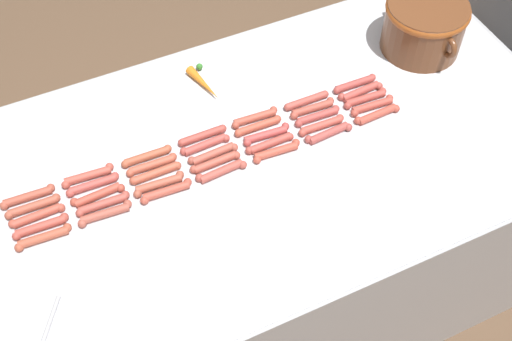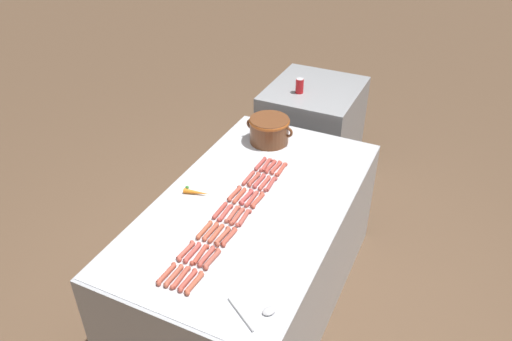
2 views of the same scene
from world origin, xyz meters
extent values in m
plane|color=brown|center=(0.00, 0.00, 0.00)|extent=(20.00, 20.00, 0.00)
cube|color=#ADAFB5|center=(0.00, 0.00, 0.42)|extent=(1.08, 1.93, 0.84)
cube|color=silver|center=(0.00, 0.00, 0.84)|extent=(1.06, 1.89, 0.00)
cylinder|color=#AD4D3B|center=(-0.13, -0.73, 0.86)|extent=(0.03, 0.14, 0.03)
sphere|color=#AD4D3B|center=(-0.12, -0.80, 0.86)|extent=(0.03, 0.03, 0.03)
sphere|color=#AD4D3B|center=(-0.13, -0.66, 0.86)|extent=(0.03, 0.03, 0.03)
cylinder|color=#B64E40|center=(-0.13, -0.55, 0.86)|extent=(0.04, 0.14, 0.03)
sphere|color=#B64E40|center=(-0.12, -0.62, 0.86)|extent=(0.03, 0.03, 0.03)
sphere|color=#B64E40|center=(-0.13, -0.48, 0.86)|extent=(0.03, 0.03, 0.03)
cylinder|color=#AD5238|center=(-0.12, -0.37, 0.86)|extent=(0.03, 0.14, 0.03)
sphere|color=#AD5238|center=(-0.12, -0.44, 0.86)|extent=(0.03, 0.03, 0.03)
sphere|color=#AD5238|center=(-0.12, -0.30, 0.86)|extent=(0.03, 0.03, 0.03)
cylinder|color=#AA453B|center=(-0.13, -0.18, 0.86)|extent=(0.03, 0.14, 0.03)
sphere|color=#AA453B|center=(-0.13, -0.25, 0.86)|extent=(0.03, 0.03, 0.03)
sphere|color=#AA453B|center=(-0.13, -0.11, 0.86)|extent=(0.03, 0.03, 0.03)
cylinder|color=#B04D3C|center=(-0.13, 0.00, 0.86)|extent=(0.03, 0.14, 0.03)
sphere|color=#B04D3C|center=(-0.12, -0.07, 0.86)|extent=(0.03, 0.03, 0.03)
sphere|color=#B04D3C|center=(-0.13, 0.07, 0.86)|extent=(0.03, 0.03, 0.03)
cylinder|color=#B14C42|center=(-0.12, 0.19, 0.86)|extent=(0.03, 0.14, 0.03)
sphere|color=#B14C42|center=(-0.12, 0.12, 0.86)|extent=(0.03, 0.03, 0.03)
sphere|color=#B14C42|center=(-0.12, 0.25, 0.86)|extent=(0.03, 0.03, 0.03)
cylinder|color=#AC453F|center=(-0.12, 0.37, 0.86)|extent=(0.03, 0.14, 0.03)
sphere|color=#AC453F|center=(-0.12, 0.30, 0.86)|extent=(0.03, 0.03, 0.03)
sphere|color=#AC453F|center=(-0.12, 0.44, 0.86)|extent=(0.03, 0.03, 0.03)
cylinder|color=#AB513C|center=(-0.09, -0.73, 0.86)|extent=(0.03, 0.14, 0.03)
sphere|color=#AB513C|center=(-0.08, -0.80, 0.86)|extent=(0.03, 0.03, 0.03)
sphere|color=#AB513C|center=(-0.09, -0.66, 0.86)|extent=(0.03, 0.03, 0.03)
cylinder|color=#B54A41|center=(-0.09, -0.55, 0.86)|extent=(0.03, 0.14, 0.03)
sphere|color=#B54A41|center=(-0.09, -0.62, 0.86)|extent=(0.03, 0.03, 0.03)
sphere|color=#B54A41|center=(-0.09, -0.48, 0.86)|extent=(0.03, 0.03, 0.03)
cylinder|color=#B4523C|center=(-0.08, -0.36, 0.86)|extent=(0.03, 0.14, 0.03)
sphere|color=#B4523C|center=(-0.08, -0.43, 0.86)|extent=(0.03, 0.03, 0.03)
sphere|color=#B4523C|center=(-0.09, -0.30, 0.86)|extent=(0.03, 0.03, 0.03)
cylinder|color=#B44941|center=(-0.09, -0.19, 0.86)|extent=(0.03, 0.14, 0.03)
sphere|color=#B44941|center=(-0.09, -0.26, 0.86)|extent=(0.03, 0.03, 0.03)
sphere|color=#B44941|center=(-0.09, -0.12, 0.86)|extent=(0.03, 0.03, 0.03)
cylinder|color=#B84E39|center=(-0.09, -0.01, 0.86)|extent=(0.03, 0.14, 0.03)
sphere|color=#B84E39|center=(-0.09, -0.07, 0.86)|extent=(0.03, 0.03, 0.03)
sphere|color=#B84E39|center=(-0.09, 0.06, 0.86)|extent=(0.03, 0.03, 0.03)
cylinder|color=#AB4B3D|center=(-0.09, 0.19, 0.86)|extent=(0.03, 0.14, 0.03)
sphere|color=#AB4B3D|center=(-0.08, 0.12, 0.86)|extent=(0.03, 0.03, 0.03)
sphere|color=#AB4B3D|center=(-0.09, 0.26, 0.86)|extent=(0.03, 0.03, 0.03)
cylinder|color=#B24941|center=(-0.08, 0.37, 0.86)|extent=(0.03, 0.14, 0.03)
sphere|color=#B24941|center=(-0.09, 0.30, 0.86)|extent=(0.03, 0.03, 0.03)
sphere|color=#B24941|center=(-0.08, 0.44, 0.86)|extent=(0.03, 0.03, 0.03)
cylinder|color=#B64C3C|center=(-0.05, -0.72, 0.86)|extent=(0.03, 0.14, 0.03)
sphere|color=#B64C3C|center=(-0.05, -0.79, 0.86)|extent=(0.03, 0.03, 0.03)
sphere|color=#B64C3C|center=(-0.05, -0.66, 0.86)|extent=(0.03, 0.03, 0.03)
cylinder|color=#B14838|center=(-0.05, -0.55, 0.86)|extent=(0.03, 0.14, 0.03)
sphere|color=#B14838|center=(-0.05, -0.62, 0.86)|extent=(0.03, 0.03, 0.03)
sphere|color=#B14838|center=(-0.04, -0.48, 0.86)|extent=(0.03, 0.03, 0.03)
cylinder|color=#B8533C|center=(-0.05, -0.37, 0.86)|extent=(0.03, 0.14, 0.03)
sphere|color=#B8533C|center=(-0.05, -0.43, 0.86)|extent=(0.03, 0.03, 0.03)
sphere|color=#B8533C|center=(-0.05, -0.30, 0.86)|extent=(0.03, 0.03, 0.03)
cylinder|color=#AB5041|center=(-0.05, -0.18, 0.86)|extent=(0.03, 0.14, 0.03)
sphere|color=#AB5041|center=(-0.05, -0.25, 0.86)|extent=(0.03, 0.03, 0.03)
sphere|color=#AB5041|center=(-0.04, -0.11, 0.86)|extent=(0.03, 0.03, 0.03)
cylinder|color=#B64442|center=(-0.05, 0.00, 0.86)|extent=(0.04, 0.14, 0.03)
sphere|color=#B64442|center=(-0.04, -0.07, 0.86)|extent=(0.03, 0.03, 0.03)
sphere|color=#B64442|center=(-0.05, 0.07, 0.86)|extent=(0.03, 0.03, 0.03)
cylinder|color=#AD4640|center=(-0.05, 0.19, 0.86)|extent=(0.03, 0.14, 0.03)
sphere|color=#AD4640|center=(-0.04, 0.12, 0.86)|extent=(0.03, 0.03, 0.03)
sphere|color=#AD4640|center=(-0.05, 0.25, 0.86)|extent=(0.03, 0.03, 0.03)
cylinder|color=#B3463D|center=(-0.05, 0.37, 0.86)|extent=(0.03, 0.14, 0.03)
sphere|color=#B3463D|center=(-0.05, 0.30, 0.86)|extent=(0.03, 0.03, 0.03)
sphere|color=#B3463D|center=(-0.05, 0.44, 0.86)|extent=(0.03, 0.03, 0.03)
cylinder|color=#B3493D|center=(-0.01, -0.72, 0.86)|extent=(0.03, 0.14, 0.03)
sphere|color=#B3493D|center=(-0.01, -0.79, 0.86)|extent=(0.03, 0.03, 0.03)
sphere|color=#B3493D|center=(-0.01, -0.65, 0.86)|extent=(0.03, 0.03, 0.03)
cylinder|color=#AD4C40|center=(-0.01, -0.54, 0.86)|extent=(0.03, 0.14, 0.03)
sphere|color=#AD4C40|center=(-0.01, -0.61, 0.86)|extent=(0.03, 0.03, 0.03)
sphere|color=#AD4C40|center=(-0.01, -0.47, 0.86)|extent=(0.03, 0.03, 0.03)
cylinder|color=#AC533F|center=(-0.01, -0.37, 0.86)|extent=(0.04, 0.14, 0.03)
sphere|color=#AC533F|center=(0.00, -0.44, 0.86)|extent=(0.03, 0.03, 0.03)
sphere|color=#AC533F|center=(-0.01, -0.30, 0.86)|extent=(0.03, 0.03, 0.03)
cylinder|color=#B14F3F|center=(-0.01, -0.19, 0.86)|extent=(0.03, 0.14, 0.03)
sphere|color=#B14F3F|center=(-0.01, -0.26, 0.86)|extent=(0.03, 0.03, 0.03)
sphere|color=#B14F3F|center=(-0.01, -0.12, 0.86)|extent=(0.03, 0.03, 0.03)
cylinder|color=#B24A40|center=(-0.01, 0.00, 0.86)|extent=(0.03, 0.14, 0.03)
sphere|color=#B24A40|center=(-0.01, -0.07, 0.86)|extent=(0.03, 0.03, 0.03)
sphere|color=#B24A40|center=(-0.01, 0.07, 0.86)|extent=(0.03, 0.03, 0.03)
cylinder|color=#B84C40|center=(-0.01, 0.18, 0.86)|extent=(0.03, 0.14, 0.03)
sphere|color=#B84C40|center=(-0.01, 0.11, 0.86)|extent=(0.03, 0.03, 0.03)
sphere|color=#B84C40|center=(-0.01, 0.25, 0.86)|extent=(0.03, 0.03, 0.03)
cylinder|color=#B3493C|center=(-0.01, 0.37, 0.86)|extent=(0.03, 0.14, 0.03)
sphere|color=#B3493C|center=(-0.01, 0.30, 0.86)|extent=(0.03, 0.03, 0.03)
sphere|color=#B3493C|center=(-0.02, 0.44, 0.86)|extent=(0.03, 0.03, 0.03)
cylinder|color=#B15039|center=(0.03, -0.73, 0.86)|extent=(0.03, 0.14, 0.03)
sphere|color=#B15039|center=(0.03, -0.80, 0.86)|extent=(0.03, 0.03, 0.03)
sphere|color=#B15039|center=(0.03, -0.66, 0.86)|extent=(0.03, 0.03, 0.03)
cylinder|color=#AA5041|center=(0.03, -0.55, 0.86)|extent=(0.04, 0.14, 0.03)
sphere|color=#AA5041|center=(0.03, -0.62, 0.86)|extent=(0.03, 0.03, 0.03)
sphere|color=#AA5041|center=(0.02, -0.48, 0.86)|extent=(0.03, 0.03, 0.03)
cylinder|color=#B44B3B|center=(0.03, -0.36, 0.86)|extent=(0.03, 0.14, 0.03)
sphere|color=#B44B3B|center=(0.03, -0.43, 0.86)|extent=(0.03, 0.03, 0.03)
sphere|color=#B44B3B|center=(0.02, -0.29, 0.86)|extent=(0.03, 0.03, 0.03)
cylinder|color=#AF4B40|center=(0.03, -0.18, 0.86)|extent=(0.04, 0.14, 0.03)
sphere|color=#AF4B40|center=(0.02, -0.25, 0.86)|extent=(0.03, 0.03, 0.03)
sphere|color=#AF4B40|center=(0.03, -0.11, 0.86)|extent=(0.03, 0.03, 0.03)
cylinder|color=#B94B3A|center=(0.03, 0.00, 0.86)|extent=(0.04, 0.14, 0.03)
sphere|color=#B94B3A|center=(0.03, -0.07, 0.86)|extent=(0.03, 0.03, 0.03)
sphere|color=#B94B3A|center=(0.02, 0.07, 0.86)|extent=(0.03, 0.03, 0.03)
cylinder|color=#AB4841|center=(0.03, 0.18, 0.86)|extent=(0.04, 0.14, 0.03)
sphere|color=#AB4841|center=(0.03, 0.11, 0.86)|extent=(0.03, 0.03, 0.03)
sphere|color=#AB4841|center=(0.04, 0.25, 0.86)|extent=(0.03, 0.03, 0.03)
cylinder|color=#B6493A|center=(0.03, 0.36, 0.86)|extent=(0.03, 0.14, 0.03)
sphere|color=#B6493A|center=(0.02, 0.29, 0.86)|extent=(0.03, 0.03, 0.03)
sphere|color=#B6493A|center=(0.03, 0.43, 0.86)|extent=(0.03, 0.03, 0.03)
cylinder|color=brown|center=(-0.20, 0.68, 0.94)|extent=(0.28, 0.28, 0.18)
torus|color=#9E4A1B|center=(-0.20, 0.68, 1.01)|extent=(0.29, 0.29, 0.03)
torus|color=brown|center=(-0.06, 0.68, 0.96)|extent=(0.08, 0.02, 0.08)
cylinder|color=#B7B7BC|center=(0.32, -0.79, 0.85)|extent=(0.19, 0.13, 0.01)
cone|color=orange|center=(-0.33, -0.09, 0.86)|extent=(0.17, 0.07, 0.03)
sphere|color=#387F2D|center=(-0.42, -0.07, 0.86)|extent=(0.02, 0.02, 0.02)
camera|label=1|loc=(1.16, -0.60, 2.42)|focal=45.92mm
camera|label=2|loc=(1.01, -2.10, 2.63)|focal=34.31mm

